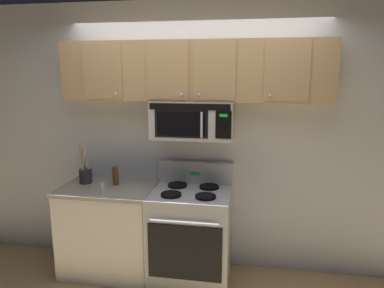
% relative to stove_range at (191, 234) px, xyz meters
% --- Properties ---
extents(back_wall, '(5.20, 0.10, 2.70)m').
position_rel_stove_range_xyz_m(back_wall, '(0.00, 0.37, 0.88)').
color(back_wall, silver).
rests_on(back_wall, ground_plane).
extents(stove_range, '(0.76, 0.69, 1.12)m').
position_rel_stove_range_xyz_m(stove_range, '(0.00, 0.00, 0.00)').
color(stove_range, '#B7BABF').
rests_on(stove_range, ground_plane).
extents(over_range_microwave, '(0.76, 0.43, 0.35)m').
position_rel_stove_range_xyz_m(over_range_microwave, '(-0.00, 0.12, 1.11)').
color(over_range_microwave, '#B7BABF').
extents(upper_cabinets, '(2.50, 0.36, 0.55)m').
position_rel_stove_range_xyz_m(upper_cabinets, '(-0.00, 0.15, 1.56)').
color(upper_cabinets, tan).
extents(counter_segment, '(0.93, 0.65, 0.90)m').
position_rel_stove_range_xyz_m(counter_segment, '(-0.84, 0.01, -0.02)').
color(counter_segment, white).
rests_on(counter_segment, ground_plane).
extents(utensil_crock_charcoal, '(0.13, 0.13, 0.40)m').
position_rel_stove_range_xyz_m(utensil_crock_charcoal, '(-1.11, 0.08, 0.53)').
color(utensil_crock_charcoal, '#2D2D33').
rests_on(utensil_crock_charcoal, counter_segment).
extents(salt_shaker, '(0.04, 0.04, 0.10)m').
position_rel_stove_range_xyz_m(salt_shaker, '(-0.81, -0.17, 0.48)').
color(salt_shaker, white).
rests_on(salt_shaker, counter_segment).
extents(pepper_mill, '(0.06, 0.06, 0.19)m').
position_rel_stove_range_xyz_m(pepper_mill, '(-0.78, 0.08, 0.53)').
color(pepper_mill, brown).
rests_on(pepper_mill, counter_segment).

